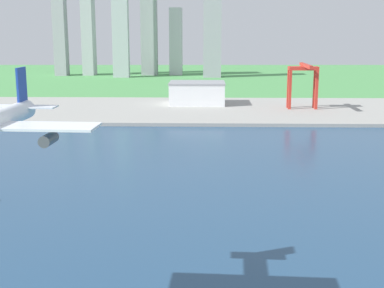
{
  "coord_description": "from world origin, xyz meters",
  "views": [
    {
      "loc": [
        11.84,
        61.31,
        65.01
      ],
      "look_at": [
        7.03,
        249.8,
        24.57
      ],
      "focal_mm": 50.11,
      "sensor_mm": 36.0,
      "label": 1
    }
  ],
  "objects": [
    {
      "name": "port_crane_red",
      "position": [
        89.42,
        489.81,
        28.79
      ],
      "size": [
        23.44,
        43.79,
        36.33
      ],
      "color": "#B72D23",
      "rests_on": "industrial_pier"
    },
    {
      "name": "warehouse_main",
      "position": [
        4.6,
        516.45,
        11.93
      ],
      "size": [
        47.04,
        36.93,
        18.81
      ],
      "color": "white",
      "rests_on": "industrial_pier"
    },
    {
      "name": "water_bay",
      "position": [
        0.0,
        240.0,
        0.07
      ],
      "size": [
        840.0,
        360.0,
        0.15
      ],
      "primitive_type": "cube",
      "color": "navy",
      "rests_on": "ground"
    },
    {
      "name": "industrial_pier",
      "position": [
        0.0,
        490.0,
        1.25
      ],
      "size": [
        840.0,
        140.0,
        2.5
      ],
      "primitive_type": "cube",
      "color": "#979791",
      "rests_on": "ground"
    },
    {
      "name": "ground_plane",
      "position": [
        0.0,
        300.0,
        0.0
      ],
      "size": [
        2400.0,
        2400.0,
        0.0
      ],
      "primitive_type": "plane",
      "color": "#4B924E"
    },
    {
      "name": "distant_skyline",
      "position": [
        -87.58,
        828.86,
        61.59
      ],
      "size": [
        236.4,
        63.86,
        156.38
      ],
      "color": "#9F9BA7",
      "rests_on": "ground"
    }
  ]
}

